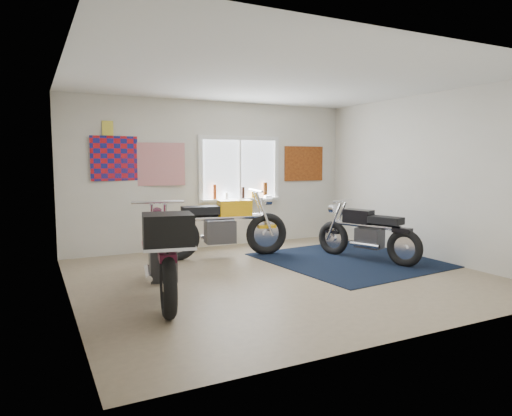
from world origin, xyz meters
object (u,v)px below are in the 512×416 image
yellow_triumph (223,228)px  maroon_tourer (163,252)px  black_chrome_bike (367,235)px  navy_rug (351,260)px

yellow_triumph → maroon_tourer: 2.46m
yellow_triumph → black_chrome_bike: bearing=-23.5°
yellow_triumph → maroon_tourer: yellow_triumph is taller
navy_rug → black_chrome_bike: black_chrome_bike is taller
black_chrome_bike → maroon_tourer: bearing=81.1°
navy_rug → maroon_tourer: 3.46m
navy_rug → maroon_tourer: maroon_tourer is taller
black_chrome_bike → maroon_tourer: size_ratio=0.83×
navy_rug → black_chrome_bike: (0.21, -0.13, 0.42)m
navy_rug → yellow_triumph: size_ratio=1.15×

